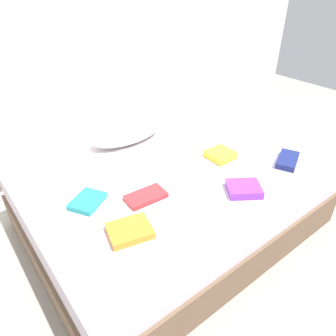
% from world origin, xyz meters
% --- Properties ---
extents(ground_plane, '(8.00, 8.00, 0.00)m').
position_xyz_m(ground_plane, '(0.00, 0.00, 0.00)').
color(ground_plane, '#9E998E').
extents(back_wall, '(6.00, 0.10, 2.80)m').
position_xyz_m(back_wall, '(0.00, 1.35, 1.40)').
color(back_wall, silver).
rests_on(back_wall, ground).
extents(bed, '(2.00, 1.50, 0.50)m').
position_xyz_m(bed, '(0.00, 0.00, 0.25)').
color(bed, brown).
rests_on(bed, ground).
extents(pillow, '(0.60, 0.27, 0.16)m').
position_xyz_m(pillow, '(-0.03, 0.53, 0.58)').
color(pillow, white).
rests_on(pillow, bed).
extents(textbook_teal, '(0.25, 0.24, 0.03)m').
position_xyz_m(textbook_teal, '(-0.63, 0.01, 0.52)').
color(textbook_teal, teal).
rests_on(textbook_teal, bed).
extents(textbook_yellow, '(0.18, 0.18, 0.05)m').
position_xyz_m(textbook_yellow, '(0.37, -0.10, 0.53)').
color(textbook_yellow, yellow).
rests_on(textbook_yellow, bed).
extents(textbook_navy, '(0.28, 0.22, 0.04)m').
position_xyz_m(textbook_navy, '(0.70, -0.44, 0.52)').
color(textbook_navy, navy).
rests_on(textbook_navy, bed).
extents(textbook_red, '(0.25, 0.15, 0.03)m').
position_xyz_m(textbook_red, '(-0.33, -0.16, 0.52)').
color(textbook_red, red).
rests_on(textbook_red, bed).
extents(textbook_orange, '(0.26, 0.23, 0.04)m').
position_xyz_m(textbook_orange, '(-0.57, -0.35, 0.52)').
color(textbook_orange, orange).
rests_on(textbook_orange, bed).
extents(textbook_purple, '(0.26, 0.25, 0.05)m').
position_xyz_m(textbook_purple, '(0.18, -0.48, 0.53)').
color(textbook_purple, purple).
rests_on(textbook_purple, bed).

